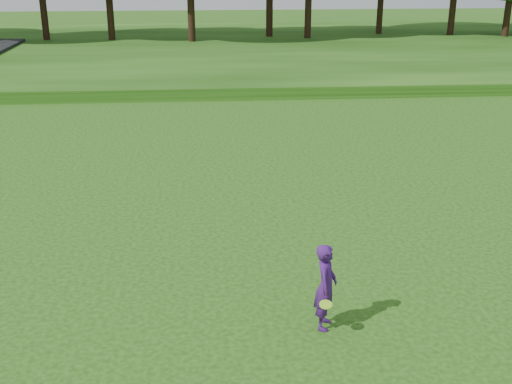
{
  "coord_description": "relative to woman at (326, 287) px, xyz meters",
  "views": [
    {
      "loc": [
        1.02,
        -11.57,
        6.8
      ],
      "look_at": [
        2.19,
        2.98,
        1.3
      ],
      "focal_mm": 45.0,
      "sensor_mm": 36.0,
      "label": 1
    }
  ],
  "objects": [
    {
      "name": "woman",
      "position": [
        0.0,
        0.0,
        0.0
      ],
      "size": [
        0.59,
        0.89,
        1.73
      ],
      "color": "#44176B",
      "rests_on": "ground"
    },
    {
      "name": "walking_path",
      "position": [
        -3.19,
        21.02,
        -0.84
      ],
      "size": [
        130.0,
        1.6,
        0.04
      ],
      "primitive_type": "cube",
      "color": "gray",
      "rests_on": "ground"
    },
    {
      "name": "ground",
      "position": [
        -3.19,
        1.02,
        -0.86
      ],
      "size": [
        140.0,
        140.0,
        0.0
      ],
      "primitive_type": "plane",
      "color": "#1A430C",
      "rests_on": "ground"
    },
    {
      "name": "berm",
      "position": [
        -3.19,
        35.02,
        -0.56
      ],
      "size": [
        130.0,
        30.0,
        0.6
      ],
      "primitive_type": "cube",
      "color": "#1A430C",
      "rests_on": "ground"
    }
  ]
}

